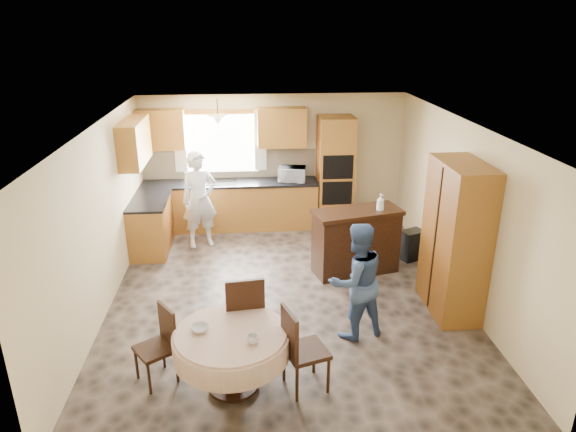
% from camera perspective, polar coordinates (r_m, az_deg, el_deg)
% --- Properties ---
extents(floor, '(5.00, 6.00, 0.01)m').
position_cam_1_polar(floor, '(7.62, -0.24, -8.74)').
color(floor, brown).
rests_on(floor, ground).
extents(ceiling, '(5.00, 6.00, 0.01)m').
position_cam_1_polar(ceiling, '(6.74, -0.27, 10.04)').
color(ceiling, white).
rests_on(ceiling, wall_back).
extents(wall_back, '(5.00, 0.02, 2.50)m').
position_cam_1_polar(wall_back, '(9.94, -1.62, 6.25)').
color(wall_back, '#D4BE88').
rests_on(wall_back, floor).
extents(wall_front, '(5.00, 0.02, 2.50)m').
position_cam_1_polar(wall_front, '(4.43, 2.89, -13.92)').
color(wall_front, '#D4BE88').
rests_on(wall_front, floor).
extents(wall_left, '(0.02, 6.00, 2.50)m').
position_cam_1_polar(wall_left, '(7.34, -20.10, -0.51)').
color(wall_left, '#D4BE88').
rests_on(wall_left, floor).
extents(wall_right, '(0.02, 6.00, 2.50)m').
position_cam_1_polar(wall_right, '(7.68, 18.67, 0.62)').
color(wall_right, '#D4BE88').
rests_on(wall_right, floor).
extents(window, '(1.40, 0.03, 1.10)m').
position_cam_1_polar(window, '(9.84, -7.52, 8.02)').
color(window, white).
rests_on(window, wall_back).
extents(curtain_left, '(0.22, 0.02, 1.15)m').
position_cam_1_polar(curtain_left, '(9.84, -11.95, 8.06)').
color(curtain_left, white).
rests_on(curtain_left, wall_back).
extents(curtain_right, '(0.22, 0.02, 1.15)m').
position_cam_1_polar(curtain_right, '(9.77, -3.10, 8.38)').
color(curtain_right, white).
rests_on(curtain_right, wall_back).
extents(base_cab_back, '(3.30, 0.60, 0.88)m').
position_cam_1_polar(base_cab_back, '(9.89, -6.40, 1.13)').
color(base_cab_back, '#BB7F32').
rests_on(base_cab_back, floor).
extents(counter_back, '(3.30, 0.64, 0.04)m').
position_cam_1_polar(counter_back, '(9.74, -6.51, 3.67)').
color(counter_back, black).
rests_on(counter_back, base_cab_back).
extents(base_cab_left, '(0.60, 1.20, 0.88)m').
position_cam_1_polar(base_cab_left, '(9.20, -14.96, -1.05)').
color(base_cab_left, '#BB7F32').
rests_on(base_cab_left, floor).
extents(counter_left, '(0.64, 1.20, 0.04)m').
position_cam_1_polar(counter_left, '(9.04, -15.23, 1.66)').
color(counter_left, black).
rests_on(counter_left, base_cab_left).
extents(backsplash, '(3.30, 0.02, 0.55)m').
position_cam_1_polar(backsplash, '(9.94, -6.53, 5.71)').
color(backsplash, beige).
rests_on(backsplash, wall_back).
extents(wall_cab_left, '(0.85, 0.33, 0.72)m').
position_cam_1_polar(wall_cab_left, '(9.74, -13.90, 9.33)').
color(wall_cab_left, '#C48631').
rests_on(wall_cab_left, wall_back).
extents(wall_cab_right, '(0.90, 0.33, 0.72)m').
position_cam_1_polar(wall_cab_right, '(9.64, -0.70, 9.82)').
color(wall_cab_right, '#C48631').
rests_on(wall_cab_right, wall_back).
extents(wall_cab_side, '(0.33, 1.20, 0.72)m').
position_cam_1_polar(wall_cab_side, '(8.79, -16.73, 7.84)').
color(wall_cab_side, '#C48631').
rests_on(wall_cab_side, wall_left).
extents(oven_tower, '(0.66, 0.62, 2.12)m').
position_cam_1_polar(oven_tower, '(9.82, 5.23, 4.84)').
color(oven_tower, '#BB7F32').
rests_on(oven_tower, floor).
extents(oven_upper, '(0.56, 0.01, 0.45)m').
position_cam_1_polar(oven_upper, '(9.47, 5.59, 5.41)').
color(oven_upper, black).
rests_on(oven_upper, oven_tower).
extents(oven_lower, '(0.56, 0.01, 0.45)m').
position_cam_1_polar(oven_lower, '(9.62, 5.48, 2.54)').
color(oven_lower, black).
rests_on(oven_lower, oven_tower).
extents(pendant, '(0.36, 0.36, 0.18)m').
position_cam_1_polar(pendant, '(9.26, -7.79, 10.49)').
color(pendant, beige).
rests_on(pendant, ceiling).
extents(sideboard, '(1.46, 0.87, 0.98)m').
position_cam_1_polar(sideboard, '(8.15, 7.54, -3.02)').
color(sideboard, '#341D0E').
rests_on(sideboard, floor).
extents(space_heater, '(0.44, 0.39, 0.51)m').
position_cam_1_polar(space_heater, '(8.84, 13.60, -3.13)').
color(space_heater, black).
rests_on(space_heater, floor).
extents(cupboard, '(0.55, 1.10, 2.10)m').
position_cam_1_polar(cupboard, '(7.18, 18.10, -2.48)').
color(cupboard, '#BB7F32').
rests_on(cupboard, floor).
extents(dining_table, '(1.24, 1.24, 0.71)m').
position_cam_1_polar(dining_table, '(5.66, -6.29, -14.02)').
color(dining_table, '#341D0E').
rests_on(dining_table, floor).
extents(chair_left, '(0.53, 0.53, 0.88)m').
position_cam_1_polar(chair_left, '(5.96, -14.01, -13.31)').
color(chair_left, '#341D0E').
rests_on(chair_left, floor).
extents(chair_back, '(0.51, 0.51, 1.07)m').
position_cam_1_polar(chair_back, '(6.11, -4.84, -10.58)').
color(chair_back, '#341D0E').
rests_on(chair_back, floor).
extents(chair_right, '(0.54, 0.54, 0.99)m').
position_cam_1_polar(chair_right, '(5.61, 1.26, -14.24)').
color(chair_right, '#341D0E').
rests_on(chair_right, floor).
extents(framed_picture, '(0.06, 0.63, 0.52)m').
position_cam_1_polar(framed_picture, '(7.89, 17.72, 3.98)').
color(framed_picture, gold).
rests_on(framed_picture, wall_right).
extents(microwave, '(0.55, 0.41, 0.28)m').
position_cam_1_polar(microwave, '(9.68, 0.44, 4.68)').
color(microwave, silver).
rests_on(microwave, counter_back).
extents(person_sink, '(0.72, 0.58, 1.70)m').
position_cam_1_polar(person_sink, '(9.05, -9.80, 1.80)').
color(person_sink, silver).
rests_on(person_sink, floor).
extents(person_dining, '(0.89, 0.78, 1.53)m').
position_cam_1_polar(person_dining, '(6.43, 7.59, -7.19)').
color(person_dining, '#3A527F').
rests_on(person_dining, floor).
extents(bowl_sideboard, '(0.21, 0.21, 0.05)m').
position_cam_1_polar(bowl_sideboard, '(7.91, 5.87, 0.31)').
color(bowl_sideboard, '#B2B2B2').
rests_on(bowl_sideboard, sideboard).
extents(bottle_sideboard, '(0.16, 0.16, 0.32)m').
position_cam_1_polar(bottle_sideboard, '(7.99, 10.23, 1.34)').
color(bottle_sideboard, silver).
rests_on(bottle_sideboard, sideboard).
extents(cup_table, '(0.13, 0.13, 0.09)m').
position_cam_1_polar(cup_table, '(5.36, -3.93, -13.51)').
color(cup_table, '#B2B2B2').
rests_on(cup_table, dining_table).
extents(bowl_table, '(0.23, 0.23, 0.06)m').
position_cam_1_polar(bowl_table, '(5.61, -9.78, -12.23)').
color(bowl_table, '#B2B2B2').
rests_on(bowl_table, dining_table).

